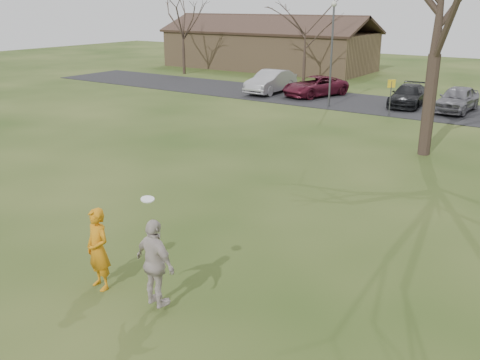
# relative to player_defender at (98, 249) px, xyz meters

# --- Properties ---
(ground) EXTENTS (120.00, 120.00, 0.00)m
(ground) POSITION_rel_player_defender_xyz_m (0.79, 0.43, -0.95)
(ground) COLOR #1E380F
(ground) RESTS_ON ground
(parking_strip) EXTENTS (62.00, 6.50, 0.04)m
(parking_strip) POSITION_rel_player_defender_xyz_m (0.79, 25.43, -0.93)
(parking_strip) COLOR black
(parking_strip) RESTS_ON ground
(player_defender) EXTENTS (0.76, 0.57, 1.91)m
(player_defender) POSITION_rel_player_defender_xyz_m (0.00, 0.00, 0.00)
(player_defender) COLOR orange
(player_defender) RESTS_ON ground
(car_1) EXTENTS (1.75, 4.87, 1.60)m
(car_1) POSITION_rel_player_defender_xyz_m (-10.96, 25.47, -0.11)
(car_1) COLOR #A2A1A6
(car_1) RESTS_ON parking_strip
(car_2) EXTENTS (3.72, 5.33, 1.35)m
(car_2) POSITION_rel_player_defender_xyz_m (-7.74, 26.02, -0.24)
(car_2) COLOR #571426
(car_2) RESTS_ON parking_strip
(car_3) EXTENTS (2.20, 4.61, 1.30)m
(car_3) POSITION_rel_player_defender_xyz_m (-1.26, 25.98, -0.27)
(car_3) COLOR black
(car_3) RESTS_ON parking_strip
(car_4) EXTENTS (1.95, 4.43, 1.48)m
(car_4) POSITION_rel_player_defender_xyz_m (1.67, 25.82, -0.17)
(car_4) COLOR slate
(car_4) RESTS_ON parking_strip
(catching_play) EXTENTS (1.18, 0.63, 2.41)m
(catching_play) POSITION_rel_player_defender_xyz_m (1.71, 0.03, 0.14)
(catching_play) COLOR #BDAEA9
(catching_play) RESTS_ON ground
(building) EXTENTS (20.60, 8.50, 5.14)m
(building) POSITION_rel_player_defender_xyz_m (-19.21, 38.43, 0.98)
(building) COLOR #8C6D4C
(building) RESTS_ON ground
(lamp_post) EXTENTS (0.34, 0.34, 6.27)m
(lamp_post) POSITION_rel_player_defender_xyz_m (-5.21, 22.93, 3.02)
(lamp_post) COLOR #47474C
(lamp_post) RESTS_ON ground
(sign_yellow) EXTENTS (0.35, 0.35, 2.08)m
(sign_yellow) POSITION_rel_player_defender_xyz_m (-1.21, 22.43, 0.50)
(sign_yellow) COLOR #47474C
(sign_yellow) RESTS_ON ground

